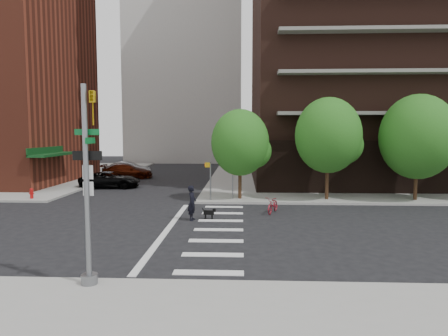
{
  "coord_description": "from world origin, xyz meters",
  "views": [
    {
      "loc": [
        4.1,
        -19.07,
        4.74
      ],
      "look_at": [
        3.0,
        6.0,
        2.5
      ],
      "focal_mm": 32.0,
      "sensor_mm": 36.0,
      "label": 1
    }
  ],
  "objects": [
    {
      "name": "tree_b",
      "position": [
        10.0,
        8.5,
        4.54
      ],
      "size": [
        4.5,
        4.5,
        6.65
      ],
      "color": "#301E11",
      "rests_on": "sidewalk_ne"
    },
    {
      "name": "pedestrian_signal",
      "position": [
        2.32,
        7.92,
        1.85
      ],
      "size": [
        2.18,
        0.67,
        2.6
      ],
      "color": "slate",
      "rests_on": "sidewalk_ne"
    },
    {
      "name": "crosswalk",
      "position": [
        2.21,
        -0.0,
        0.01
      ],
      "size": [
        3.85,
        13.0,
        0.01
      ],
      "color": "silver",
      "rests_on": "ground"
    },
    {
      "name": "parked_car_silver",
      "position": [
        -8.2,
        23.46,
        0.8
      ],
      "size": [
        1.87,
        4.89,
        1.59
      ],
      "primitive_type": "imported",
      "rotation": [
        0.0,
        0.0,
        1.61
      ],
      "color": "#919599",
      "rests_on": "ground"
    },
    {
      "name": "parked_car_black",
      "position": [
        -7.14,
        14.4,
        0.7
      ],
      "size": [
        2.68,
        5.19,
        1.4
      ],
      "primitive_type": "imported",
      "rotation": [
        0.0,
        0.0,
        1.64
      ],
      "color": "black",
      "rests_on": "ground"
    },
    {
      "name": "traffic_signal",
      "position": [
        -0.47,
        -7.49,
        2.7
      ],
      "size": [
        0.9,
        0.75,
        6.0
      ],
      "color": "slate",
      "rests_on": "sidewalk_s"
    },
    {
      "name": "sidewalk_ne",
      "position": [
        20.5,
        23.5,
        0.07
      ],
      "size": [
        39.0,
        33.0,
        0.15
      ],
      "primitive_type": "cube",
      "color": "gray",
      "rests_on": "ground"
    },
    {
      "name": "parked_car_maroon",
      "position": [
        -7.68,
        21.46,
        0.75
      ],
      "size": [
        2.59,
        5.34,
        1.5
      ],
      "primitive_type": "imported",
      "rotation": [
        0.0,
        0.0,
        1.67
      ],
      "color": "#360D04",
      "rests_on": "ground"
    },
    {
      "name": "fire_hydrant",
      "position": [
        -10.5,
        7.8,
        0.55
      ],
      "size": [
        0.24,
        0.24,
        0.73
      ],
      "color": "#A50C0C",
      "rests_on": "sidewalk_nw"
    },
    {
      "name": "dog",
      "position": [
        2.36,
        2.44,
        0.36
      ],
      "size": [
        0.69,
        0.26,
        0.58
      ],
      "rotation": [
        0.0,
        0.0,
        -0.14
      ],
      "color": "black",
      "rests_on": "ground"
    },
    {
      "name": "tree_a",
      "position": [
        4.0,
        8.5,
        4.04
      ],
      "size": [
        4.0,
        4.0,
        5.9
      ],
      "color": "#301E11",
      "rests_on": "sidewalk_ne"
    },
    {
      "name": "ground",
      "position": [
        0.0,
        0.0,
        0.0
      ],
      "size": [
        120.0,
        120.0,
        0.0
      ],
      "primitive_type": "plane",
      "color": "black",
      "rests_on": "ground"
    },
    {
      "name": "scooter",
      "position": [
        5.97,
        4.22,
        0.49
      ],
      "size": [
        1.24,
        1.98,
        0.98
      ],
      "primitive_type": "imported",
      "rotation": [
        0.0,
        0.0,
        -0.34
      ],
      "color": "maroon",
      "rests_on": "ground"
    },
    {
      "name": "tree_c",
      "position": [
        16.0,
        8.5,
        4.45
      ],
      "size": [
        5.0,
        5.0,
        6.8
      ],
      "color": "#301E11",
      "rests_on": "sidewalk_ne"
    },
    {
      "name": "dog_walker",
      "position": [
        1.44,
        2.13,
        0.94
      ],
      "size": [
        0.72,
        0.51,
        1.89
      ],
      "primitive_type": "imported",
      "rotation": [
        0.0,
        0.0,
        1.49
      ],
      "color": "black",
      "rests_on": "ground"
    }
  ]
}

